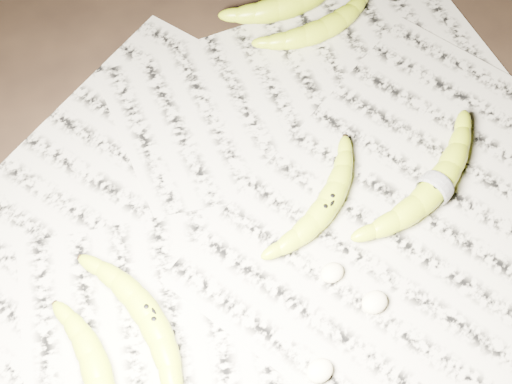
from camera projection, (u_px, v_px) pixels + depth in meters
ground at (252, 229)px, 0.90m from camera, size 3.00×3.00×0.00m
newspaper_patch at (278, 226)px, 0.90m from camera, size 0.90×0.70×0.01m
banana_left_a at (150, 318)px, 0.82m from camera, size 0.07×0.20×0.03m
banana_left_b at (98, 381)px, 0.78m from camera, size 0.11×0.19×0.03m
banana_center at (327, 205)px, 0.89m from camera, size 0.19×0.11×0.03m
banana_taped at (435, 187)px, 0.91m from camera, size 0.23×0.11×0.04m
banana_upper_a at (323, 28)px, 1.04m from camera, size 0.18×0.07×0.03m
banana_upper_b at (298, 0)px, 1.07m from camera, size 0.20×0.09×0.04m
measuring_tape at (435, 187)px, 0.91m from camera, size 0.01×0.05×0.05m
flesh_chunk_a at (320, 370)px, 0.80m from camera, size 0.03×0.03×0.02m
flesh_chunk_b at (375, 301)px, 0.84m from camera, size 0.03×0.03×0.02m
flesh_chunk_c at (333, 271)px, 0.86m from camera, size 0.03×0.02×0.02m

